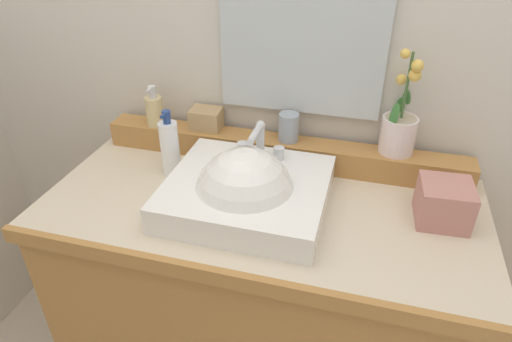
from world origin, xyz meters
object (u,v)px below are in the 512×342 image
object	(u,v)px
soap_dispenser	(154,110)
trinket_box	(206,119)
sink_basin	(246,195)
tumbler_cup	(289,127)
potted_plant	(399,127)
tissue_box	(444,203)
lotion_bottle	(170,147)

from	to	relation	value
soap_dispenser	trinket_box	world-z (taller)	soap_dispenser
sink_basin	tumbler_cup	size ratio (longest dim) A/B	4.85
soap_dispenser	trinket_box	distance (m)	0.17
soap_dispenser	potted_plant	bearing A→B (deg)	2.13
soap_dispenser	tissue_box	size ratio (longest dim) A/B	1.04
sink_basin	tumbler_cup	world-z (taller)	sink_basin
soap_dispenser	tissue_box	xyz separation A→B (m)	(0.89, -0.17, -0.08)
sink_basin	trinket_box	bearing A→B (deg)	127.94
trinket_box	lotion_bottle	size ratio (longest dim) A/B	0.47
potted_plant	lotion_bottle	world-z (taller)	potted_plant
trinket_box	potted_plant	bearing A→B (deg)	-1.26
lotion_bottle	soap_dispenser	bearing A→B (deg)	128.92
tumbler_cup	potted_plant	bearing A→B (deg)	2.74
sink_basin	potted_plant	world-z (taller)	potted_plant
sink_basin	lotion_bottle	bearing A→B (deg)	158.25
sink_basin	trinket_box	xyz separation A→B (m)	(-0.22, 0.28, 0.07)
lotion_bottle	tumbler_cup	bearing A→B (deg)	25.84
potted_plant	trinket_box	bearing A→B (deg)	-179.67
potted_plant	soap_dispenser	xyz separation A→B (m)	(-0.76, -0.03, -0.03)
trinket_box	lotion_bottle	world-z (taller)	lotion_bottle
tumbler_cup	lotion_bottle	distance (m)	0.36
trinket_box	tissue_box	world-z (taller)	trinket_box
sink_basin	tissue_box	bearing A→B (deg)	9.13
sink_basin	soap_dispenser	xyz separation A→B (m)	(-0.38, 0.25, 0.10)
sink_basin	lotion_bottle	world-z (taller)	lotion_bottle
potted_plant	lotion_bottle	size ratio (longest dim) A/B	1.50
sink_basin	tissue_box	size ratio (longest dim) A/B	3.29
soap_dispenser	tissue_box	distance (m)	0.91
sink_basin	lotion_bottle	distance (m)	0.29
potted_plant	soap_dispenser	distance (m)	0.77
tissue_box	potted_plant	bearing A→B (deg)	123.10
potted_plant	trinket_box	distance (m)	0.60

